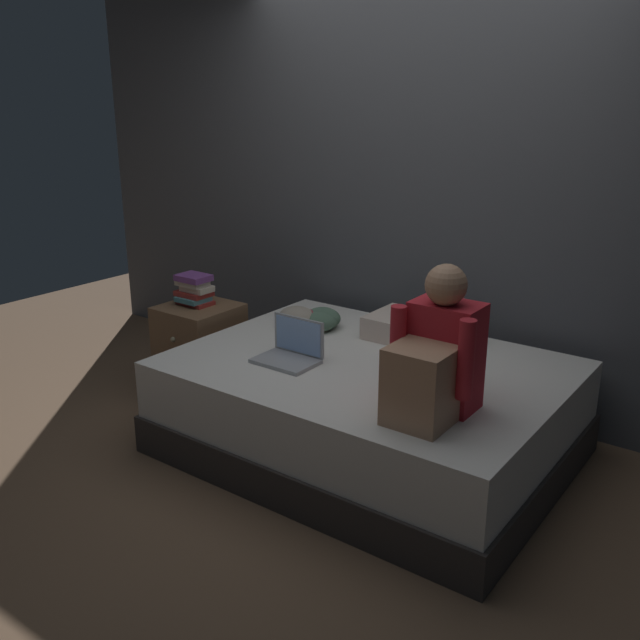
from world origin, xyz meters
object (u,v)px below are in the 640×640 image
bed (368,408)px  clothes_pile (310,319)px  person_sitting (436,359)px  nightstand (200,349)px  pillow (419,329)px  laptop (291,351)px  book_stack (194,290)px

bed → clothes_pile: bearing=155.9°
person_sitting → nightstand: bearing=168.3°
clothes_pile → nightstand: bearing=-163.1°
pillow → laptop: bearing=-119.6°
bed → nightstand: bearing=178.2°
nightstand → pillow: bearing=17.0°
bed → clothes_pile: size_ratio=5.65×
bed → pillow: bearing=84.7°
pillow → bed: bearing=-95.3°
laptop → pillow: size_ratio=0.57×
clothes_pile → book_stack: bearing=-164.5°
laptop → book_stack: size_ratio=1.43×
person_sitting → clothes_pile: 1.29m
nightstand → person_sitting: 1.95m
clothes_pile → bed: bearing=-24.1°
bed → clothes_pile: clothes_pile is taller
pillow → clothes_pile: bearing=-163.0°
nightstand → clothes_pile: (0.72, 0.22, 0.29)m
bed → book_stack: 1.40m
person_sitting → laptop: 0.92m
bed → laptop: size_ratio=6.25×
bed → person_sitting: (0.55, -0.34, 0.51)m
laptop → clothes_pile: 0.54m
laptop → book_stack: bearing=164.6°
person_sitting → book_stack: 1.93m
book_stack → clothes_pile: book_stack is taller
bed → clothes_pile: 0.71m
laptop → pillow: 0.78m
nightstand → book_stack: bearing=166.4°
bed → nightstand: 1.30m
book_stack → clothes_pile: size_ratio=0.63×
book_stack → person_sitting: bearing=-11.7°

